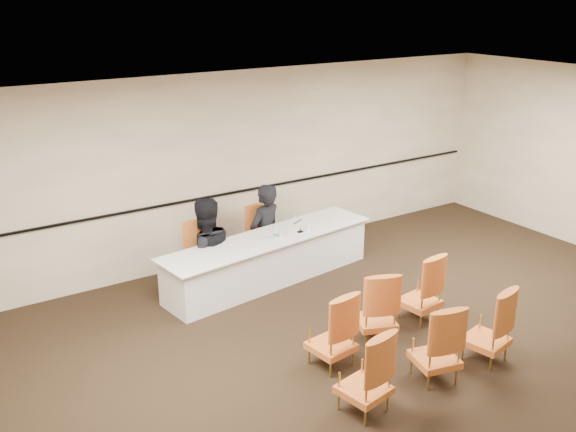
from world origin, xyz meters
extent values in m
plane|color=black|center=(0.00, 0.00, 0.00)|extent=(10.00, 10.00, 0.00)
plane|color=silver|center=(0.00, 0.00, 3.00)|extent=(10.00, 10.00, 0.00)
cube|color=#BCB094|center=(0.00, 4.00, 1.50)|extent=(10.00, 0.04, 3.00)
cube|color=black|center=(0.00, 3.96, 1.10)|extent=(9.80, 0.04, 0.03)
imported|color=black|center=(0.11, 3.43, 0.44)|extent=(0.74, 0.60, 1.75)
imported|color=black|center=(-1.01, 3.29, 0.38)|extent=(0.97, 0.77, 1.91)
cube|color=white|center=(0.34, 2.82, 0.70)|extent=(0.34, 0.28, 0.00)
cylinder|color=silver|center=(0.00, 2.77, 0.75)|extent=(0.08, 0.08, 0.10)
cylinder|color=white|center=(0.48, 2.78, 0.75)|extent=(0.10, 0.10, 0.12)
camera|label=1|loc=(-4.72, -4.67, 4.15)|focal=40.00mm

